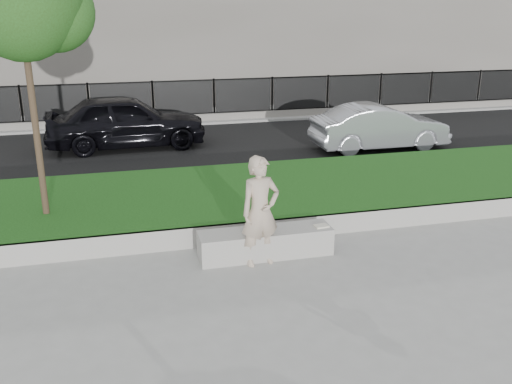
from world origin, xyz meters
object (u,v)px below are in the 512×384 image
object	(u,v)px
stone_bench	(265,243)
car_dark	(126,121)
man	(260,211)
book	(321,226)
car_silver	(380,127)

from	to	relation	value
stone_bench	car_dark	size ratio (longest dim) A/B	0.50
man	car_dark	distance (m)	8.92
man	book	bearing A→B (deg)	-2.84
car_silver	stone_bench	bearing A→B (deg)	139.97
book	car_dark	world-z (taller)	car_dark
man	car_silver	xyz separation A→B (m)	(5.42, 6.67, -0.24)
man	car_dark	bearing A→B (deg)	90.40
car_dark	car_silver	world-z (taller)	car_dark
man	car_dark	world-z (taller)	man
stone_bench	car_silver	size ratio (longest dim) A/B	0.58
man	stone_bench	bearing A→B (deg)	46.32
stone_bench	book	xyz separation A→B (m)	(1.00, -0.09, 0.25)
stone_bench	man	distance (m)	0.78
car_dark	man	bearing A→B (deg)	-169.96
stone_bench	car_dark	world-z (taller)	car_dark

